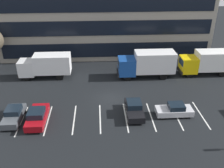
{
  "coord_description": "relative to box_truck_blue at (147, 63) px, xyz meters",
  "views": [
    {
      "loc": [
        -1.44,
        -26.54,
        15.82
      ],
      "look_at": [
        0.21,
        1.24,
        1.4
      ],
      "focal_mm": 40.16,
      "sensor_mm": 36.0,
      "label": 1
    }
  ],
  "objects": [
    {
      "name": "box_truck_white",
      "position": [
        -14.4,
        0.66,
        -0.19
      ],
      "size": [
        7.38,
        2.44,
        3.42
      ],
      "color": "white",
      "rests_on": "ground_plane"
    },
    {
      "name": "sedan_charcoal",
      "position": [
        -16.09,
        -9.9,
        -1.43
      ],
      "size": [
        1.71,
        4.08,
        1.46
      ],
      "color": "#474C51",
      "rests_on": "ground_plane"
    },
    {
      "name": "sedan_silver",
      "position": [
        1.24,
        -9.98,
        -1.44
      ],
      "size": [
        3.99,
        1.67,
        1.43
      ],
      "color": "silver",
      "rests_on": "ground_plane"
    },
    {
      "name": "sedan_black",
      "position": [
        -3.17,
        -9.52,
        -1.39
      ],
      "size": [
        1.78,
        4.26,
        1.53
      ],
      "color": "black",
      "rests_on": "ground_plane"
    },
    {
      "name": "box_truck_blue",
      "position": [
        0.0,
        0.0,
        0.0
      ],
      "size": [
        8.11,
        2.68,
        3.76
      ],
      "color": "#194799",
      "rests_on": "ground_plane"
    },
    {
      "name": "box_truck_yellow",
      "position": [
        8.9,
        0.34,
        -0.12
      ],
      "size": [
        7.66,
        2.53,
        3.55
      ],
      "color": "yellow",
      "rests_on": "ground_plane"
    },
    {
      "name": "sedan_maroon",
      "position": [
        -13.51,
        -10.41,
        -1.37
      ],
      "size": [
        1.84,
        4.39,
        1.57
      ],
      "color": "maroon",
      "rests_on": "ground_plane"
    },
    {
      "name": "ground_plane",
      "position": [
        -5.53,
        -6.02,
        -2.12
      ],
      "size": [
        120.0,
        120.0,
        0.0
      ],
      "primitive_type": "plane",
      "color": "black"
    },
    {
      "name": "lot_markings",
      "position": [
        -5.53,
        -10.08,
        -2.11
      ],
      "size": [
        19.74,
        5.4,
        0.01
      ],
      "color": "silver",
      "rests_on": "ground_plane"
    }
  ]
}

